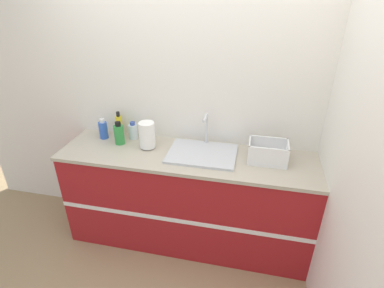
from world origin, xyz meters
TOP-DOWN VIEW (x-y plane):
  - ground_plane at (0.00, 0.00)m, footprint 12.00×12.00m
  - wall_back at (0.00, 0.59)m, footprint 4.53×0.06m
  - wall_right at (1.09, 0.28)m, footprint 0.06×2.56m
  - counter_cabinet at (0.00, 0.28)m, footprint 2.15×0.58m
  - sink at (0.12, 0.31)m, footprint 0.56×0.41m
  - paper_towel_roll at (-0.36, 0.33)m, footprint 0.13×0.13m
  - dish_rack at (0.64, 0.32)m, footprint 0.30×0.21m
  - bottle_yellow at (-0.69, 0.49)m, footprint 0.06×0.06m
  - bottle_green at (-0.62, 0.35)m, footprint 0.09×0.09m
  - bottle_blue at (-0.81, 0.42)m, footprint 0.08×0.08m
  - bottle_clear at (-0.55, 0.47)m, footprint 0.08×0.08m

SIDE VIEW (x-z plane):
  - ground_plane at x=0.00m, z-range 0.00..0.00m
  - counter_cabinet at x=0.00m, z-range 0.00..0.92m
  - sink at x=0.12m, z-range 0.79..1.08m
  - dish_rack at x=0.64m, z-range 0.90..1.06m
  - bottle_clear at x=-0.55m, z-range 0.90..1.07m
  - bottle_blue at x=-0.81m, z-range 0.90..1.09m
  - bottle_green at x=-0.62m, z-range 0.90..1.11m
  - bottle_yellow at x=-0.69m, z-range 0.90..1.14m
  - paper_towel_roll at x=-0.36m, z-range 0.92..1.15m
  - wall_back at x=0.00m, z-range 0.00..2.60m
  - wall_right at x=1.09m, z-range 0.00..2.60m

